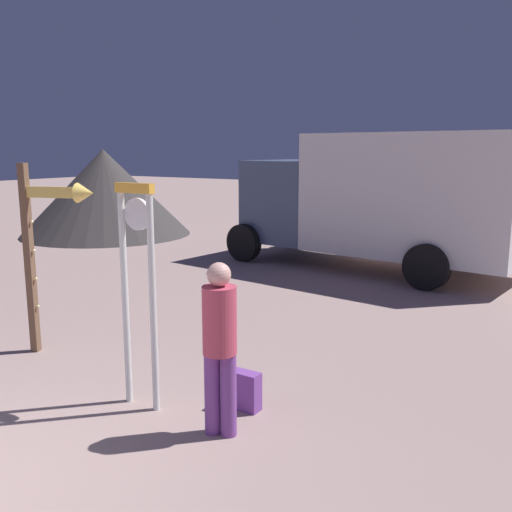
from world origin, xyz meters
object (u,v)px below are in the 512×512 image
box_truck_near (386,197)px  dome_tent (105,192)px  arrow_sign (49,231)px  person_near_clock (220,340)px  standing_clock (138,277)px  backpack (245,391)px

box_truck_near → dome_tent: 9.31m
arrow_sign → person_near_clock: (3.13, -0.61, -0.71)m
standing_clock → dome_tent: 12.75m
dome_tent → backpack: bearing=-37.1°
standing_clock → box_truck_near: (-0.24, 8.00, 0.23)m
person_near_clock → backpack: person_near_clock is taller
standing_clock → dome_tent: dome_tent is taller
backpack → box_truck_near: (-1.21, 7.49, 1.43)m
arrow_sign → backpack: (3.03, -0.04, -1.45)m
backpack → dome_tent: bearing=142.9°
box_truck_near → person_near_clock: bearing=-80.8°
box_truck_near → dome_tent: box_truck_near is taller
arrow_sign → box_truck_near: bearing=76.3°
arrow_sign → dome_tent: (-7.48, 7.91, -0.31)m
person_near_clock → dome_tent: dome_tent is taller
person_near_clock → box_truck_near: size_ratio=0.25×
dome_tent → arrow_sign: bearing=-46.6°
standing_clock → box_truck_near: bearing=91.7°
arrow_sign → standing_clock: bearing=-14.9°
dome_tent → standing_clock: bearing=-41.6°
box_truck_near → arrow_sign: bearing=-103.7°
person_near_clock → dome_tent: size_ratio=0.32×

